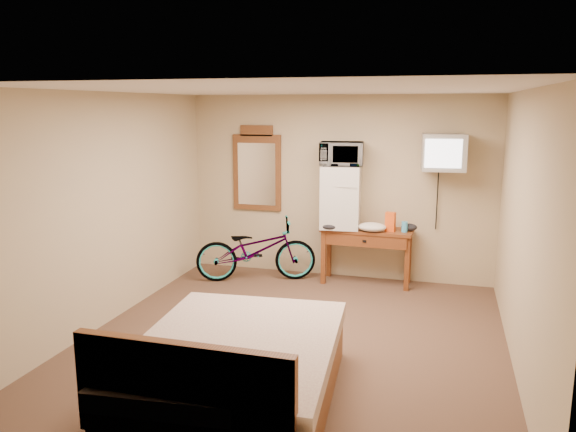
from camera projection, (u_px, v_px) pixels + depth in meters
The scene contains 13 objects.
room at pixel (294, 219), 5.53m from camera, with size 4.60×4.64×2.50m.
desk at pixel (366, 239), 7.43m from camera, with size 1.21×0.50×0.75m.
mini_fridge at pixel (341, 197), 7.44m from camera, with size 0.55×0.53×0.83m.
microwave at pixel (342, 154), 7.33m from camera, with size 0.56×0.38×0.31m, color silver.
snack_bag at pixel (390, 222), 7.26m from camera, with size 0.13×0.07×0.25m, color #EB5214.
blue_cup at pixel (405, 227), 7.23m from camera, with size 0.08×0.08×0.14m, color #41A6DD.
cloth_cream at pixel (372, 227), 7.27m from camera, with size 0.37×0.28×0.11m, color beige.
cloth_dark_a at pixel (329, 226), 7.37m from camera, with size 0.25×0.19×0.10m, color black.
cloth_dark_b at pixel (409, 227), 7.30m from camera, with size 0.21×0.17×0.09m, color black.
crt_television at pixel (444, 152), 6.97m from camera, with size 0.56×0.62×0.46m.
wall_mirror at pixel (257, 169), 7.95m from camera, with size 0.71×0.04×1.20m.
bicycle at pixel (256, 250), 7.63m from camera, with size 0.57×1.62×0.85m, color black.
bed at pixel (234, 370), 4.45m from camera, with size 1.71×2.17×0.90m.
Camera 1 is at (1.42, -5.23, 2.36)m, focal length 35.00 mm.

